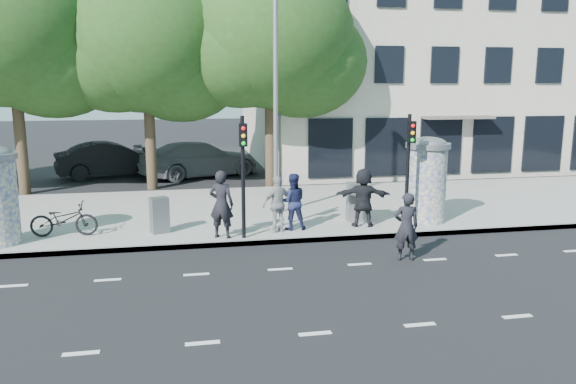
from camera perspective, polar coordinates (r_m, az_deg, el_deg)
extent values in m
plane|color=black|center=(12.36, 0.35, -9.93)|extent=(120.00, 120.00, 0.00)
cube|color=gray|center=(19.45, -3.93, -1.91)|extent=(40.00, 8.00, 0.15)
cube|color=slate|center=(15.66, -2.17, -5.09)|extent=(40.00, 0.10, 0.16)
cube|color=silver|center=(10.38, 2.77, -14.18)|extent=(32.00, 0.12, 0.01)
cube|color=silver|center=(13.65, -0.80, -7.85)|extent=(32.00, 0.12, 0.01)
cylinder|color=beige|center=(17.94, 13.87, 0.69)|extent=(1.20, 1.20, 2.30)
cylinder|color=slate|center=(17.77, 14.06, 4.59)|extent=(1.36, 1.36, 0.16)
ellipsoid|color=slate|center=(17.76, 14.07, 4.85)|extent=(1.10, 1.10, 0.38)
cylinder|color=black|center=(15.48, -4.59, 1.43)|extent=(0.11, 0.11, 3.40)
cube|color=black|center=(15.14, -4.58, 5.80)|extent=(0.22, 0.14, 0.62)
cylinder|color=black|center=(16.68, 12.04, 1.92)|extent=(0.11, 0.11, 3.40)
cube|color=black|center=(16.37, 12.45, 5.97)|extent=(0.22, 0.14, 0.62)
cylinder|color=slate|center=(18.28, -1.26, 10.18)|extent=(0.16, 0.16, 8.00)
cylinder|color=#38281C|center=(24.72, -25.56, 5.18)|extent=(0.44, 0.44, 4.73)
ellipsoid|color=#243D16|center=(24.72, -26.38, 14.78)|extent=(7.20, 7.20, 6.12)
cylinder|color=#38281C|center=(24.16, -13.82, 5.45)|extent=(0.44, 0.44, 4.41)
ellipsoid|color=#243D16|center=(24.11, -14.26, 14.64)|extent=(6.80, 6.80, 5.78)
cylinder|color=#38281C|center=(24.01, -1.82, 5.95)|extent=(0.44, 0.44, 4.59)
ellipsoid|color=#243D16|center=(23.99, -1.88, 15.58)|extent=(7.00, 7.00, 5.95)
cube|color=#AEA492|center=(34.44, 14.01, 13.35)|extent=(20.00, 15.00, 12.00)
cube|color=black|center=(27.85, 20.07, 4.56)|extent=(18.00, 0.10, 2.60)
cube|color=#59544C|center=(26.47, 16.89, 7.27)|extent=(3.20, 0.90, 0.12)
cube|color=#194C8C|center=(24.27, 0.46, 8.15)|extent=(1.60, 0.06, 0.30)
imported|color=black|center=(15.69, -6.78, -1.25)|extent=(0.82, 0.70, 1.91)
imported|color=#1A1E41|center=(16.49, 0.46, -0.98)|extent=(0.85, 0.68, 1.68)
imported|color=#969598|center=(16.20, -1.03, -1.22)|extent=(1.11, 0.85, 1.67)
imported|color=black|center=(17.00, 7.66, -0.53)|extent=(1.75, 0.97, 1.78)
imported|color=black|center=(14.44, 11.92, -3.45)|extent=(0.68, 0.49, 1.74)
imported|color=black|center=(17.06, -21.81, -2.60)|extent=(0.73, 1.87, 0.97)
cube|color=slate|center=(16.61, -12.92, -2.31)|extent=(0.59, 0.51, 1.04)
cube|color=gray|center=(17.65, 6.96, -1.01)|extent=(0.62, 0.48, 1.23)
imported|color=black|center=(28.09, -17.52, 3.18)|extent=(3.01, 5.32, 1.66)
imported|color=slate|center=(27.17, -8.95, 3.32)|extent=(4.38, 6.22, 1.67)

